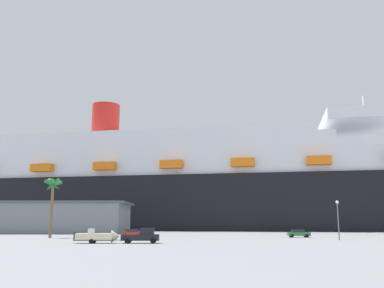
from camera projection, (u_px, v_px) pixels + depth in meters
The scene contains 9 objects.
ground_plane at pixel (160, 234), 113.74m from camera, with size 600.00×600.00×0.00m, color gray.
cruise_ship at pixel (182, 188), 163.44m from camera, with size 254.51×53.91×54.01m.
terminal_building at pixel (15, 218), 121.68m from camera, with size 67.31×29.44×8.70m.
pickup_truck at pixel (142, 236), 63.40m from camera, with size 5.79×2.78×2.20m.
small_boat_on_trailer at pixel (100, 237), 63.29m from camera, with size 7.59×2.68×2.15m.
palm_tree at pixel (53, 190), 86.91m from camera, with size 3.67×3.70×12.01m.
street_lamp at pixel (338, 214), 74.92m from camera, with size 0.56×0.56×6.86m.
parked_car_red_hatchback at pixel (133, 233), 93.24m from camera, with size 4.75×2.62×1.58m.
parked_car_green_wagon at pixel (298, 233), 87.48m from camera, with size 4.66×2.24×1.58m.
Camera 1 is at (20.00, -84.82, 3.11)m, focal length 39.78 mm.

